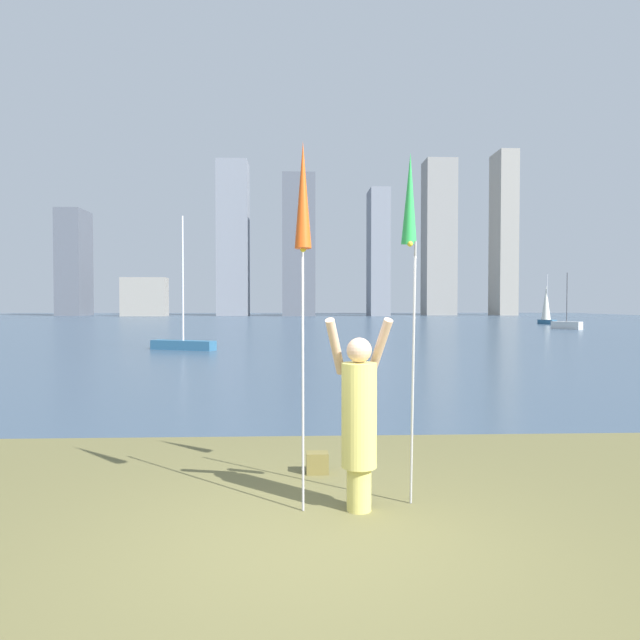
# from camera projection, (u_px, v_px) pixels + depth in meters

# --- Properties ---
(ground) EXTENTS (120.00, 138.00, 0.12)m
(ground) POSITION_uv_depth(u_px,v_px,m) (297.00, 325.00, 55.85)
(ground) COLOR brown
(person) EXTENTS (0.70, 0.51, 1.90)m
(person) POSITION_uv_depth(u_px,v_px,m) (359.00, 416.00, 5.71)
(person) COLOR #D8CC66
(person) RESTS_ON ground
(kite_flag_left) EXTENTS (0.16, 0.39, 3.59)m
(kite_flag_left) POSITION_uv_depth(u_px,v_px,m) (303.00, 205.00, 5.53)
(kite_flag_left) COLOR #B2B2B7
(kite_flag_left) RESTS_ON ground
(kite_flag_right) EXTENTS (0.16, 0.43, 3.58)m
(kite_flag_right) POSITION_uv_depth(u_px,v_px,m) (410.00, 210.00, 5.95)
(kite_flag_right) COLOR #B2B2B7
(kite_flag_right) RESTS_ON ground
(bag) EXTENTS (0.26, 0.20, 0.25)m
(bag) POSITION_uv_depth(u_px,v_px,m) (317.00, 463.00, 6.98)
(bag) COLOR olive
(bag) RESTS_ON ground
(sailboat_0) EXTENTS (1.37, 1.87, 4.92)m
(sailboat_0) POSITION_uv_depth(u_px,v_px,m) (546.00, 306.00, 57.00)
(sailboat_0) COLOR #2D6084
(sailboat_0) RESTS_ON ground
(sailboat_3) EXTENTS (1.93, 2.29, 4.49)m
(sailboat_3) POSITION_uv_depth(u_px,v_px,m) (567.00, 325.00, 46.24)
(sailboat_3) COLOR silver
(sailboat_3) RESTS_ON ground
(sailboat_6) EXTENTS (3.01, 1.71, 5.86)m
(sailboat_6) POSITION_uv_depth(u_px,v_px,m) (183.00, 342.00, 25.52)
(sailboat_6) COLOR #2D6084
(sailboat_6) RESTS_ON ground
(skyline_tower_0) EXTENTS (4.04, 6.89, 17.64)m
(skyline_tower_0) POSITION_uv_depth(u_px,v_px,m) (74.00, 263.00, 97.59)
(skyline_tower_0) COLOR #565B66
(skyline_tower_0) RESTS_ON ground
(skyline_tower_1) EXTENTS (7.06, 3.33, 6.20)m
(skyline_tower_1) POSITION_uv_depth(u_px,v_px,m) (145.00, 297.00, 93.65)
(skyline_tower_1) COLOR gray
(skyline_tower_1) RESTS_ON ground
(skyline_tower_2) EXTENTS (5.06, 5.76, 25.59)m
(skyline_tower_2) POSITION_uv_depth(u_px,v_px,m) (233.00, 239.00, 97.21)
(skyline_tower_2) COLOR gray
(skyline_tower_2) RESTS_ON ground
(skyline_tower_3) EXTENTS (5.24, 4.95, 22.77)m
(skyline_tower_3) POSITION_uv_depth(u_px,v_px,m) (299.00, 246.00, 94.07)
(skyline_tower_3) COLOR #565B66
(skyline_tower_3) RESTS_ON ground
(skyline_tower_4) EXTENTS (3.15, 6.22, 20.56)m
(skyline_tower_4) POSITION_uv_depth(u_px,v_px,m) (378.00, 253.00, 95.24)
(skyline_tower_4) COLOR gray
(skyline_tower_4) RESTS_ON ground
(skyline_tower_5) EXTENTS (5.23, 5.11, 26.67)m
(skyline_tower_5) POSITION_uv_depth(u_px,v_px,m) (439.00, 238.00, 100.66)
(skyline_tower_5) COLOR gray
(skyline_tower_5) RESTS_ON ground
(skyline_tower_6) EXTENTS (3.18, 6.12, 28.00)m
(skyline_tower_6) POSITION_uv_depth(u_px,v_px,m) (503.00, 234.00, 100.54)
(skyline_tower_6) COLOR gray
(skyline_tower_6) RESTS_ON ground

